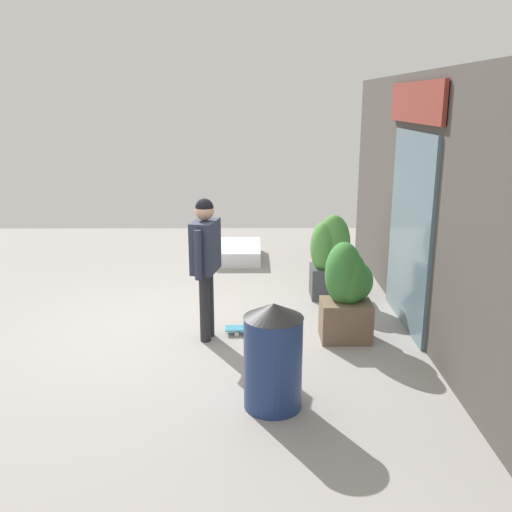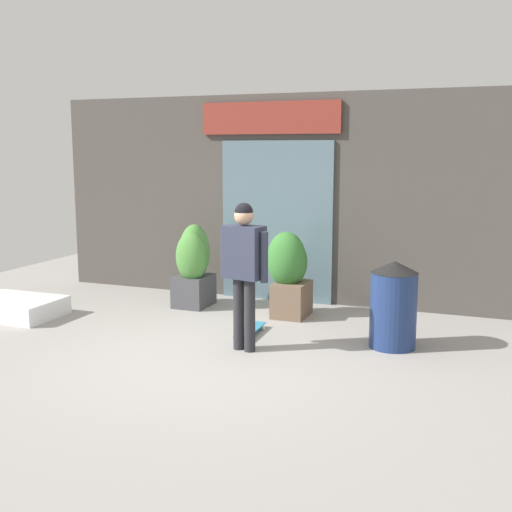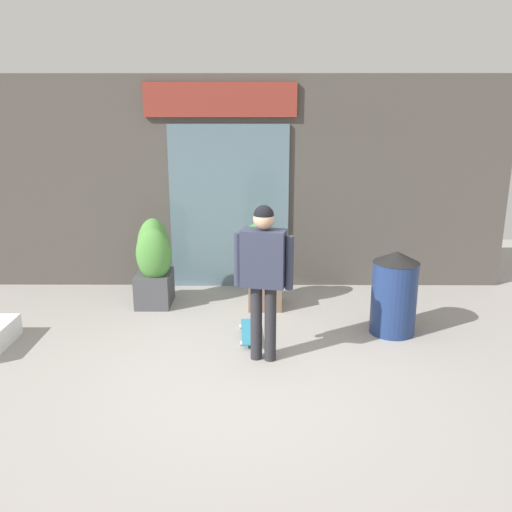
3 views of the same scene
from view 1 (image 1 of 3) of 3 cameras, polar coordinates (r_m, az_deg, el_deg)
ground_plane at (r=7.49m, az=-7.53°, el=-7.32°), size 12.00×12.00×0.00m
building_facade at (r=7.31m, az=16.88°, el=4.71°), size 8.05×0.31×3.21m
skateboarder at (r=6.83m, az=-5.09°, el=0.22°), size 0.64×0.36×1.76m
skateboard at (r=7.31m, az=0.05°, el=-7.24°), size 0.27×0.80×0.08m
planter_box_left at (r=8.48m, az=7.40°, el=0.00°), size 0.53×0.64×1.26m
planter_box_right at (r=7.05m, az=9.11°, el=-3.06°), size 0.59×0.64×1.22m
trash_bin at (r=5.48m, az=1.73°, el=-9.96°), size 0.57×0.57×1.06m
snow_ledge at (r=10.61m, az=-2.01°, el=0.41°), size 1.28×0.90×0.26m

